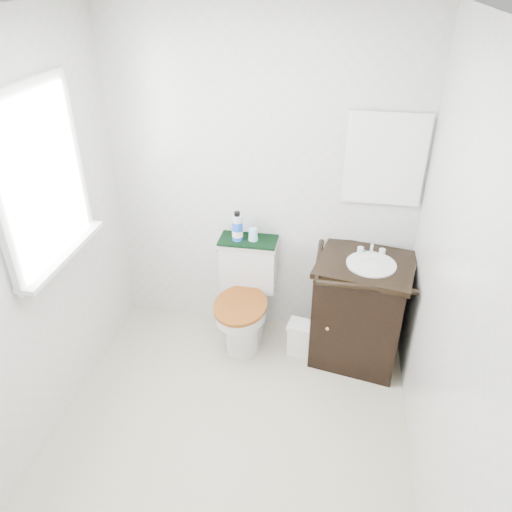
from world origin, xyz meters
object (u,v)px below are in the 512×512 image
(vanity, at_px, (360,309))
(trash_bin, at_px, (300,338))
(mouthwash_bottle, at_px, (237,227))
(cup, at_px, (253,234))
(toilet, at_px, (246,300))

(vanity, relative_size, trash_bin, 3.34)
(mouthwash_bottle, xyz_separation_m, cup, (0.11, 0.02, -0.06))
(vanity, xyz_separation_m, trash_bin, (-0.41, -0.05, -0.29))
(cup, bearing_deg, toilet, -107.20)
(vanity, bearing_deg, mouthwash_bottle, 169.68)
(vanity, bearing_deg, toilet, 175.67)
(vanity, xyz_separation_m, cup, (-0.81, 0.18, 0.43))
(trash_bin, bearing_deg, toilet, 165.65)
(toilet, height_order, trash_bin, toilet)
(toilet, bearing_deg, vanity, -4.33)
(vanity, relative_size, cup, 10.20)
(cup, bearing_deg, trash_bin, -30.15)
(trash_bin, distance_m, mouthwash_bottle, 0.95)
(mouthwash_bottle, relative_size, cup, 2.46)
(toilet, relative_size, vanity, 0.87)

